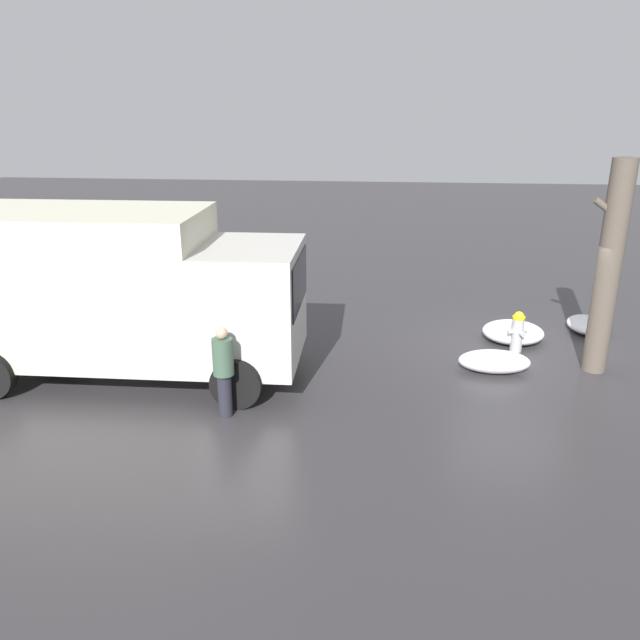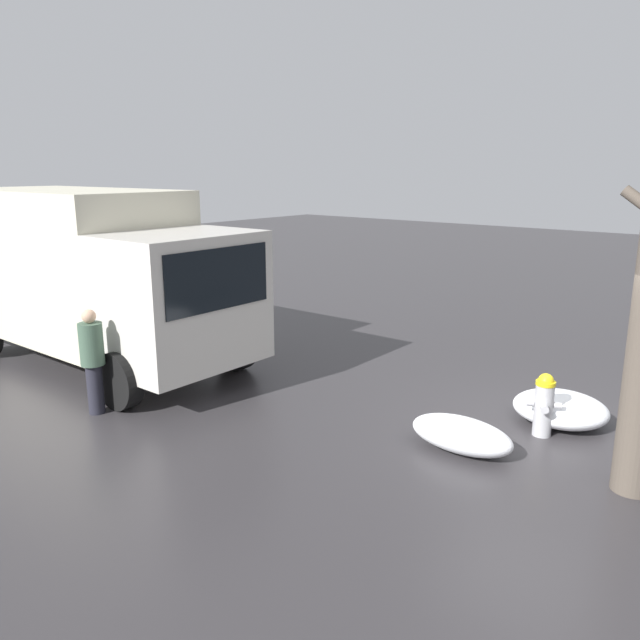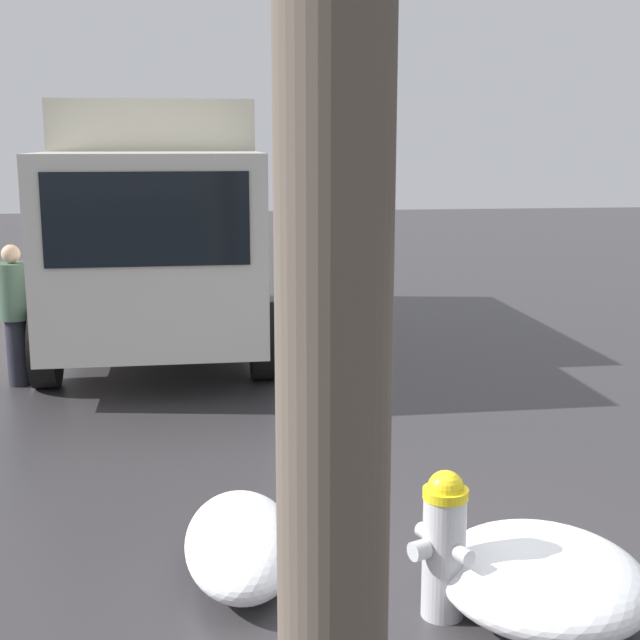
{
  "view_description": "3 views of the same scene",
  "coord_description": "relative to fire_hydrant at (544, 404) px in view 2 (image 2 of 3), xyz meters",
  "views": [
    {
      "loc": [
        2.93,
        12.76,
        5.05
      ],
      "look_at": [
        4.11,
        1.09,
        0.94
      ],
      "focal_mm": 35.0,
      "sensor_mm": 36.0,
      "label": 1
    },
    {
      "loc": [
        -2.72,
        8.13,
        3.6
      ],
      "look_at": [
        3.71,
        0.32,
        1.12
      ],
      "focal_mm": 35.0,
      "sensor_mm": 36.0,
      "label": 2
    },
    {
      "loc": [
        -4.65,
        1.32,
        2.74
      ],
      "look_at": [
        3.46,
        0.28,
        1.08
      ],
      "focal_mm": 50.0,
      "sensor_mm": 36.0,
      "label": 3
    }
  ],
  "objects": [
    {
      "name": "snow_pile_by_tree",
      "position": [
        0.64,
        1.14,
        -0.24
      ],
      "size": [
        1.4,
        0.72,
        0.43
      ],
      "color": "white",
      "rests_on": "ground_plane"
    },
    {
      "name": "pedestrian",
      "position": [
        5.48,
        3.46,
        0.41
      ],
      "size": [
        0.35,
        0.35,
        1.6
      ],
      "rotation": [
        0.0,
        0.0,
        3.95
      ],
      "color": "#23232D",
      "rests_on": "ground_plane"
    },
    {
      "name": "snow_pile_by_hydrant",
      "position": [
        -0.04,
        -0.59,
        -0.24
      ],
      "size": [
        1.33,
        1.22,
        0.44
      ],
      "color": "white",
      "rests_on": "ground_plane"
    },
    {
      "name": "delivery_truck",
      "position": [
        7.88,
        1.95,
        1.28
      ],
      "size": [
        6.72,
        2.8,
        3.21
      ],
      "rotation": [
        0.0,
        0.0,
        1.59
      ],
      "color": "beige",
      "rests_on": "ground_plane"
    },
    {
      "name": "fire_hydrant",
      "position": [
        0.0,
        0.0,
        0.0
      ],
      "size": [
        0.45,
        0.36,
        0.89
      ],
      "rotation": [
        0.0,
        0.0,
        1.98
      ],
      "color": "#B7B7BC",
      "rests_on": "ground_plane"
    },
    {
      "name": "ground_plane",
      "position": [
        0.0,
        -0.0,
        -0.46
      ],
      "size": [
        60.0,
        60.0,
        0.0
      ],
      "primitive_type": "plane",
      "color": "#333033"
    }
  ]
}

